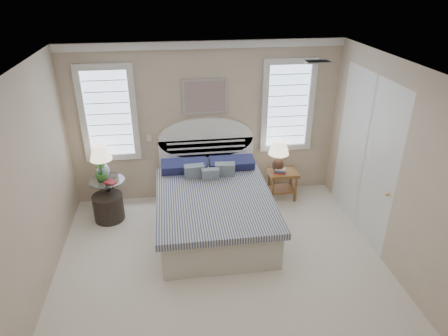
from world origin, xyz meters
TOP-DOWN VIEW (x-y plane):
  - floor at (0.00, 0.00)m, footprint 4.50×5.00m
  - ceiling at (0.00, 0.00)m, footprint 4.50×5.00m
  - wall_back at (0.00, 2.50)m, footprint 4.50×0.02m
  - wall_left at (-2.25, 0.00)m, footprint 0.02×5.00m
  - wall_right at (2.25, 0.00)m, footprint 0.02×5.00m
  - crown_molding at (0.00, 2.46)m, footprint 4.50×0.08m
  - hvac_vent at (1.20, 0.80)m, footprint 0.30×0.20m
  - switch_plate at (-0.95, 2.48)m, footprint 0.08×0.01m
  - window_left at (-1.55, 2.48)m, footprint 0.90×0.06m
  - window_right at (1.40, 2.48)m, footprint 0.90×0.06m
  - painting at (0.00, 2.46)m, footprint 0.74×0.04m
  - closet_door at (2.23, 1.20)m, footprint 0.02×1.80m
  - bed at (0.00, 1.46)m, footprint 1.72×2.28m
  - side_table_left at (-1.65, 2.05)m, footprint 0.56×0.56m
  - nightstand_right at (1.30, 2.15)m, footprint 0.50×0.40m
  - floor_pot at (-1.66, 1.89)m, footprint 0.63×0.63m
  - lamp_left at (-1.71, 2.14)m, footprint 0.42×0.42m
  - lamp_right at (1.21, 2.17)m, footprint 0.43×0.43m
  - potted_plant at (-1.72, 2.03)m, footprint 0.25×0.25m
  - books_left at (-1.59, 1.94)m, footprint 0.21×0.18m
  - books_right at (1.24, 2.11)m, footprint 0.22×0.18m

SIDE VIEW (x-z plane):
  - floor at x=0.00m, z-range -0.01..0.01m
  - floor_pot at x=-1.66m, z-range 0.00..0.44m
  - bed at x=0.00m, z-range -0.35..1.12m
  - nightstand_right at x=1.30m, z-range 0.12..0.65m
  - side_table_left at x=-1.65m, z-range 0.07..0.70m
  - books_right at x=1.24m, z-range 0.53..0.61m
  - books_left at x=-1.59m, z-range 0.63..0.65m
  - potted_plant at x=-1.72m, z-range 0.63..0.98m
  - lamp_right at x=1.21m, z-range 0.59..1.16m
  - lamp_left at x=-1.71m, z-range 0.69..1.26m
  - switch_plate at x=-0.95m, z-range 1.09..1.21m
  - closet_door at x=2.23m, z-range 0.00..2.40m
  - wall_back at x=0.00m, z-range 0.00..2.70m
  - wall_left at x=-2.25m, z-range 0.00..2.70m
  - wall_right at x=2.25m, z-range 0.00..2.70m
  - window_left at x=-1.55m, z-range 0.80..2.40m
  - window_right at x=1.40m, z-range 0.80..2.40m
  - painting at x=0.00m, z-range 1.53..2.11m
  - crown_molding at x=0.00m, z-range 2.58..2.70m
  - hvac_vent at x=1.20m, z-range 2.67..2.69m
  - ceiling at x=0.00m, z-range 2.70..2.71m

